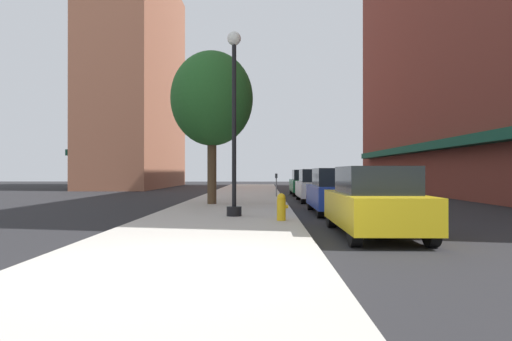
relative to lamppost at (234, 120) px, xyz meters
The scene contains 11 objects.
ground_plane 11.52m from the lamppost, 71.05° to the left, with size 90.00×90.00×0.00m, color #232326.
sidewalk_slab 11.89m from the lamppost, 92.03° to the left, with size 4.80×50.00×0.12m, color #B7B2A8.
building_far_background 32.42m from the lamppost, 111.18° to the left, with size 6.80×18.00×20.99m.
lamppost is the anchor object (origin of this frame).
fire_hydrant 3.32m from the lamppost, 41.65° to the right, with size 0.33×0.26×0.79m.
parking_meter_near 11.77m from the lamppost, 81.82° to the left, with size 0.14×0.09×1.31m.
tree_near 5.80m from the lamppost, 103.94° to the left, with size 3.62×3.62×6.73m.
car_yellow 5.61m from the lamppost, 44.85° to the right, with size 1.80×4.30×1.66m.
car_blue 4.81m from the lamppost, 30.50° to the left, with size 1.80×4.30×1.66m.
car_white 9.76m from the lamppost, 67.67° to the left, with size 1.80×4.30×1.66m.
car_green 15.54m from the lamppost, 76.46° to the left, with size 1.80×4.30×1.66m.
Camera 1 is at (1.38, -6.83, 1.54)m, focal length 31.62 mm.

